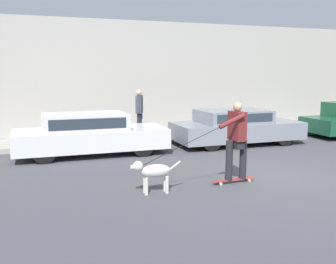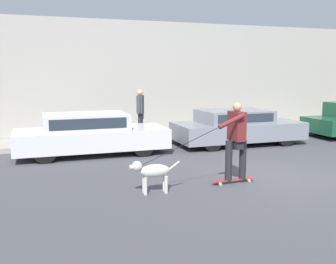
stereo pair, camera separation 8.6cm
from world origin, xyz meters
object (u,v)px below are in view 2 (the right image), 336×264
Objects in this scene: pedestrian_with_bag at (140,111)px; parked_car_1 at (237,127)px; parked_car_0 at (90,134)px; dog at (152,172)px; skateboarder at (236,138)px.

parked_car_1 is at bearing -2.99° from pedestrian_with_bag.
parked_car_0 is at bearing -113.66° from pedestrian_with_bag.
dog is at bearing -76.89° from pedestrian_with_bag.
pedestrian_with_bag is (2.02, 1.67, 0.48)m from parked_car_0.
parked_car_1 is 4.80m from skateboarder.
pedestrian_with_bag is at bearing 151.05° from parked_car_1.
dog is at bearing -80.89° from parked_car_0.
dog is at bearing 0.69° from skateboarder.
parked_car_0 is at bearing -179.15° from parked_car_1.
skateboarder is (1.95, 0.10, 0.56)m from dog.
parked_car_1 is 4.17× the size of dog.
pedestrian_with_bag is at bearing -99.49° from dog.
skateboarder is at bearing -58.17° from pedestrian_with_bag.
skateboarder reaches higher than dog.
dog is (0.58, -4.23, -0.16)m from parked_car_0.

